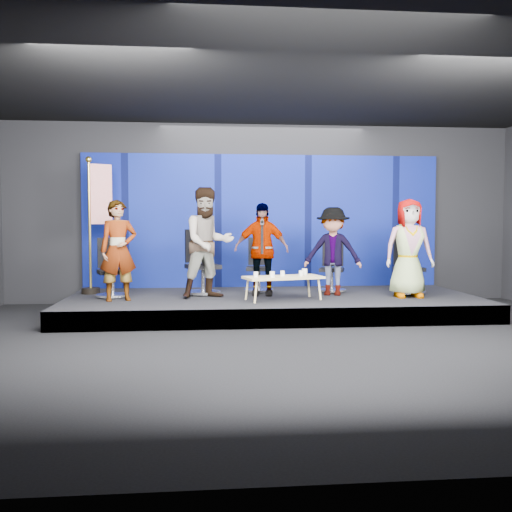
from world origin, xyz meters
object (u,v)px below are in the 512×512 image
object	(u,v)px
chair_c	(259,274)
coffee_table	(283,278)
panelist_b	(208,243)
panelist_e	(409,248)
chair_e	(408,275)
panelist_a	(118,250)
panelist_d	(333,251)
panelist_c	(261,249)
mug_e	(305,272)
mug_d	(301,273)
mug_a	(256,274)
chair_d	(332,275)
chair_b	(202,273)
mug_b	(272,274)
chair_a	(112,278)
mug_c	(282,273)
flag_stand	(97,221)

from	to	relation	value
chair_c	coffee_table	world-z (taller)	chair_c
panelist_b	panelist_e	world-z (taller)	panelist_b
chair_e	panelist_a	bearing A→B (deg)	-172.20
panelist_d	chair_e	xyz separation A→B (m)	(1.39, 0.09, -0.43)
panelist_c	mug_e	xyz separation A→B (m)	(0.68, -0.46, -0.36)
chair_c	mug_d	distance (m)	1.24
chair_c	panelist_c	size ratio (longest dim) A/B	0.62
panelist_d	mug_a	xyz separation A→B (m)	(-1.41, -0.65, -0.33)
panelist_b	chair_d	distance (m)	2.44
panelist_e	mug_a	xyz separation A→B (m)	(-2.63, -0.26, -0.40)
panelist_a	chair_e	bearing A→B (deg)	-12.34
panelist_c	coffee_table	world-z (taller)	panelist_c
chair_b	mug_b	bearing A→B (deg)	-63.12
chair_d	mug_a	xyz separation A→B (m)	(-1.51, -1.14, 0.12)
mug_e	chair_a	bearing A→B (deg)	172.05
mug_c	panelist_e	bearing A→B (deg)	2.52
mug_b	mug_c	bearing A→B (deg)	49.37
chair_c	chair_e	distance (m)	2.68
panelist_d	mug_c	world-z (taller)	panelist_d
chair_e	mug_e	size ratio (longest dim) A/B	9.63
mug_e	flag_stand	xyz separation A→B (m)	(-3.58, 1.03, 0.85)
panelist_a	flag_stand	distance (m)	1.26
flag_stand	chair_b	bearing A→B (deg)	-35.15
chair_c	mug_b	size ratio (longest dim) A/B	10.40
chair_a	flag_stand	xyz separation A→B (m)	(-0.34, 0.57, 0.96)
mug_e	mug_a	bearing A→B (deg)	-161.22
panelist_a	chair_c	distance (m)	2.63
coffee_table	mug_e	distance (m)	0.44
chair_c	coffee_table	size ratio (longest dim) A/B	0.73
flag_stand	chair_d	bearing A→B (deg)	-27.79
chair_e	coffee_table	distance (m)	2.43
chair_e	mug_c	xyz separation A→B (m)	(-2.35, -0.57, 0.09)
panelist_b	chair_a	bearing A→B (deg)	151.43
chair_b	mug_d	xyz separation A→B (m)	(1.63, -0.83, 0.06)
chair_c	panelist_e	distance (m)	2.70
chair_a	panelist_c	distance (m)	2.61
mug_a	mug_c	distance (m)	0.49
panelist_b	mug_b	world-z (taller)	panelist_b
flag_stand	coffee_table	bearing A→B (deg)	-46.23
panelist_d	mug_a	distance (m)	1.59
mug_e	chair_d	bearing A→B (deg)	51.87
chair_d	flag_stand	world-z (taller)	flag_stand
panelist_a	panelist_b	xyz separation A→B (m)	(1.45, 0.22, 0.11)
panelist_a	panelist_c	world-z (taller)	panelist_a
mug_e	mug_b	bearing A→B (deg)	-149.18
coffee_table	mug_b	xyz separation A→B (m)	(-0.20, -0.16, 0.08)
panelist_e	coffee_table	world-z (taller)	panelist_e
coffee_table	mug_a	bearing A→B (deg)	-168.12
mug_d	coffee_table	bearing A→B (deg)	-167.41
chair_c	mug_b	world-z (taller)	chair_c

